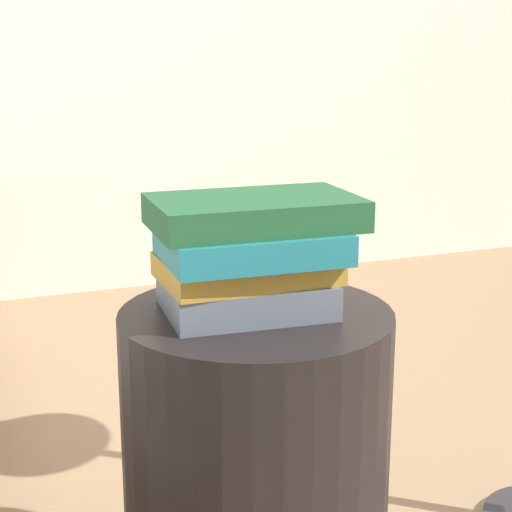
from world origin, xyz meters
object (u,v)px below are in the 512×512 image
Objects in this scene: book_slate at (246,295)px; book_teal at (252,244)px; book_ochre at (247,268)px; side_table at (256,481)px; book_forest at (251,213)px.

book_teal is at bearing -74.03° from book_slate.
book_ochre reaches higher than book_slate.
book_forest is (-0.00, 0.01, 0.41)m from side_table.
book_slate is 0.93× the size of book_teal.
book_teal reaches higher than book_slate.
book_ochre reaches higher than side_table.
book_teal reaches higher than side_table.
book_forest is at bearing 129.03° from side_table.
side_table is at bearing -33.23° from book_ochre.
book_ochre is at bearing 146.47° from side_table.
book_slate reaches higher than side_table.
side_table is at bearing -32.78° from book_slate.
book_teal is at bearing -105.43° from book_forest.
book_slate is 0.12m from book_forest.
side_table is 2.24× the size of book_ochre.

